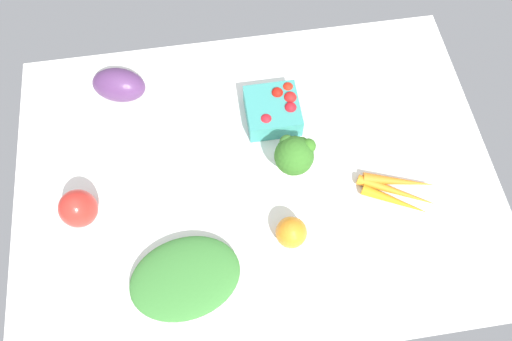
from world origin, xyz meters
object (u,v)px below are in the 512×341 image
Objects in this scene: berry_basket at (274,110)px; heirloom_tomato_orange at (291,232)px; broccoli_head at (295,156)px; leafy_greens_clump at (185,278)px; carrot_bunch at (398,190)px; eggplant at (119,85)px; bell_pepper_red at (78,208)px.

heirloom_tomato_orange is (1.32, 28.99, 0.26)cm from berry_basket.
berry_basket is 14.65cm from broccoli_head.
carrot_bunch is (-46.12, -11.91, -0.81)cm from leafy_greens_clump.
eggplant is at bearing -76.49° from leafy_greens_clump.
heirloom_tomato_orange is 15.67cm from broccoli_head.
eggplant is 44.29cm from broccoli_head.
bell_pepper_red is at bearing -39.80° from leafy_greens_clump.
heirloom_tomato_orange is 0.29× the size of leafy_greens_clump.
broccoli_head reaches higher than carrot_bunch.
leafy_greens_clump is at bearing 39.18° from broccoli_head.
broccoli_head is at bearing -22.33° from carrot_bunch.
leafy_greens_clump is (21.86, 5.57, -1.17)cm from heirloom_tomato_orange.
eggplant is at bearing -18.32° from berry_basket.
heirloom_tomato_orange is at bearing -165.70° from leafy_greens_clump.
berry_basket is 41.63cm from leafy_greens_clump.
berry_basket and heirloom_tomato_orange have the same top height.
leafy_greens_clump is 2.02× the size of broccoli_head.
broccoli_head is (-45.03, -3.96, 2.25)cm from bell_pepper_red.
carrot_bunch is (-20.95, 8.60, -5.37)cm from broccoli_head.
leafy_greens_clump is at bearing 14.30° from heirloom_tomato_orange.
bell_pepper_red is 1.36× the size of heirloom_tomato_orange.
bell_pepper_red is (43.04, 18.01, 1.40)cm from berry_basket.
leafy_greens_clump is (-19.87, 16.55, -2.31)cm from bell_pepper_red.
eggplant is (32.89, -40.31, 0.68)cm from heirloom_tomato_orange.
carrot_bunch is (-22.94, 22.66, -1.72)cm from berry_basket.
eggplant reaches higher than leafy_greens_clump.
eggplant is at bearing -50.79° from heirloom_tomato_orange.
bell_pepper_red is 66.22cm from carrot_bunch.
carrot_bunch is (-57.15, 33.98, -2.66)cm from eggplant.
berry_basket is 32.29cm from carrot_bunch.
leafy_greens_clump is at bearing 140.20° from bell_pepper_red.
eggplant is at bearing -30.74° from carrot_bunch.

